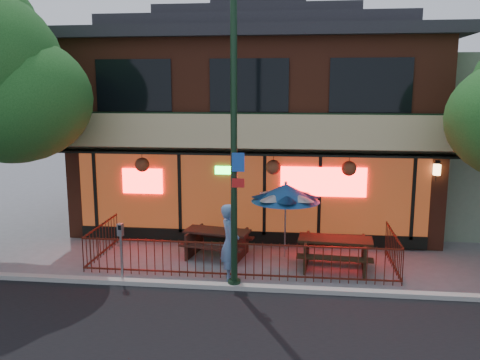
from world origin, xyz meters
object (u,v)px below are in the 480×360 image
object	(u,v)px
pedestrian	(230,243)
patio_umbrella	(286,193)
picnic_table_left	(217,239)
street_light	(234,163)
picnic_table_right	(335,249)
parking_meter_near	(121,243)

from	to	relation	value
pedestrian	patio_umbrella	bearing A→B (deg)	-48.57
patio_umbrella	pedestrian	xyz separation A→B (m)	(-1.36, -1.98, -0.93)
picnic_table_left	pedestrian	size ratio (longest dim) A/B	1.05
street_light	picnic_table_right	distance (m)	4.04
street_light	pedestrian	bearing A→B (deg)	109.26
picnic_table_left	patio_umbrella	xyz separation A→B (m)	(1.99, 0.18, 1.42)
picnic_table_left	street_light	bearing A→B (deg)	-70.78
picnic_table_left	parking_meter_near	bearing A→B (deg)	-132.41
picnic_table_left	parking_meter_near	size ratio (longest dim) A/B	1.35
patio_umbrella	parking_meter_near	distance (m)	4.86
street_light	picnic_table_left	size ratio (longest dim) A/B	3.31
picnic_table_right	street_light	bearing A→B (deg)	-146.52
picnic_table_left	pedestrian	distance (m)	1.96
street_light	picnic_table_right	size ratio (longest dim) A/B	3.30
street_light	pedestrian	world-z (taller)	street_light
picnic_table_right	parking_meter_near	size ratio (longest dim) A/B	1.36
picnic_table_right	parking_meter_near	bearing A→B (deg)	-162.72
street_light	pedestrian	distance (m)	2.20
pedestrian	picnic_table_right	bearing A→B (deg)	-80.53
street_light	parking_meter_near	distance (m)	3.58
picnic_table_right	patio_umbrella	world-z (taller)	patio_umbrella
patio_umbrella	parking_meter_near	size ratio (longest dim) A/B	1.46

